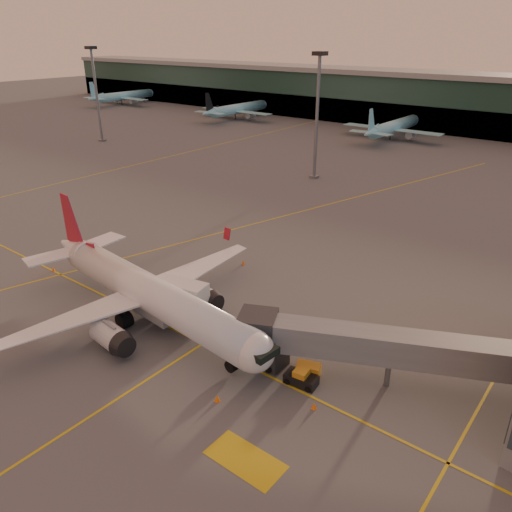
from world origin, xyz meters
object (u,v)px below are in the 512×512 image
Objects in this scene: gpu_cart at (308,370)px; pushback_tug at (301,378)px; main_airplane at (146,292)px; catering_truck at (183,298)px.

gpu_cart is 0.82× the size of pushback_tug.
main_airplane is at bearing 177.16° from pushback_tug.
catering_truck is at bearing 159.54° from gpu_cart.
pushback_tug is (16.64, -1.66, -1.85)m from catering_truck.
catering_truck is 1.91× the size of pushback_tug.
catering_truck is 2.33× the size of gpu_cart.
main_airplane is at bearing -139.17° from catering_truck.
catering_truck reaches higher than pushback_tug.
catering_truck reaches higher than gpu_cart.
gpu_cart is (16.54, -0.34, -1.82)m from catering_truck.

